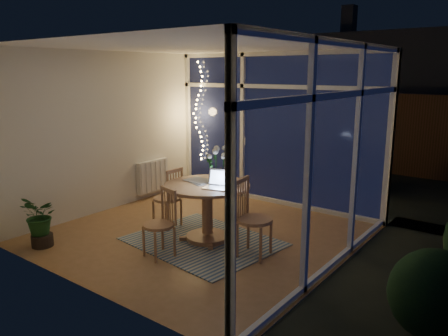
% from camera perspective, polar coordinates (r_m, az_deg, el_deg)
% --- Properties ---
extents(floor, '(4.00, 4.00, 0.00)m').
position_cam_1_polar(floor, '(6.34, -2.83, -8.56)').
color(floor, olive).
rests_on(floor, ground).
extents(ceiling, '(4.00, 4.00, 0.00)m').
position_cam_1_polar(ceiling, '(5.93, -3.11, 15.61)').
color(ceiling, silver).
rests_on(ceiling, wall_back).
extents(wall_back, '(4.00, 0.04, 2.60)m').
position_cam_1_polar(wall_back, '(7.62, 6.78, 5.06)').
color(wall_back, silver).
rests_on(wall_back, floor).
extents(wall_front, '(4.00, 0.04, 2.60)m').
position_cam_1_polar(wall_front, '(4.68, -18.91, -0.24)').
color(wall_front, silver).
rests_on(wall_front, floor).
extents(wall_left, '(0.04, 4.00, 2.60)m').
position_cam_1_polar(wall_left, '(7.43, -14.90, 4.53)').
color(wall_left, silver).
rests_on(wall_left, floor).
extents(wall_right, '(0.04, 4.00, 2.60)m').
position_cam_1_polar(wall_right, '(4.97, 14.99, 0.74)').
color(wall_right, silver).
rests_on(wall_right, floor).
extents(window_wall_back, '(4.00, 0.10, 2.60)m').
position_cam_1_polar(window_wall_back, '(7.59, 6.63, 5.03)').
color(window_wall_back, silver).
rests_on(window_wall_back, floor).
extents(window_wall_right, '(0.10, 4.00, 2.60)m').
position_cam_1_polar(window_wall_right, '(4.99, 14.56, 0.80)').
color(window_wall_right, silver).
rests_on(window_wall_right, floor).
extents(radiator, '(0.10, 0.70, 0.58)m').
position_cam_1_polar(radiator, '(8.13, -9.31, -1.01)').
color(radiator, silver).
rests_on(radiator, wall_left).
extents(fairy_lights, '(0.24, 0.10, 1.85)m').
position_cam_1_polar(fairy_lights, '(8.45, -3.37, 7.38)').
color(fairy_lights, '#FFC866').
rests_on(fairy_lights, window_wall_back).
extents(garden_patio, '(12.00, 6.00, 0.10)m').
position_cam_1_polar(garden_patio, '(10.35, 17.45, -1.12)').
color(garden_patio, black).
rests_on(garden_patio, ground).
extents(garden_fence, '(11.00, 0.08, 1.80)m').
position_cam_1_polar(garden_fence, '(10.82, 16.20, 4.70)').
color(garden_fence, '#3A2715').
rests_on(garden_fence, ground).
extents(neighbour_roof, '(7.00, 3.00, 2.20)m').
position_cam_1_polar(neighbour_roof, '(13.49, 22.46, 11.26)').
color(neighbour_roof, '#33353D').
rests_on(neighbour_roof, ground).
extents(garden_shrubs, '(0.90, 0.90, 0.90)m').
position_cam_1_polar(garden_shrubs, '(9.35, 6.77, 1.15)').
color(garden_shrubs, '#16331B').
rests_on(garden_shrubs, ground).
extents(rug, '(2.07, 1.73, 0.01)m').
position_cam_1_polar(rug, '(6.05, -2.77, -9.55)').
color(rug, '#BFB99B').
rests_on(rug, floor).
extents(dining_table, '(1.29, 1.29, 0.79)m').
position_cam_1_polar(dining_table, '(5.99, -2.19, -5.81)').
color(dining_table, '#946243').
rests_on(dining_table, floor).
extents(chair_left, '(0.44, 0.44, 0.92)m').
position_cam_1_polar(chair_left, '(6.52, -7.47, -3.77)').
color(chair_left, '#946243').
rests_on(chair_left, floor).
extents(chair_right, '(0.53, 0.53, 1.01)m').
position_cam_1_polar(chair_right, '(5.45, 4.00, -6.51)').
color(chair_right, '#946243').
rests_on(chair_right, floor).
extents(chair_front, '(0.49, 0.49, 0.88)m').
position_cam_1_polar(chair_front, '(5.50, -8.56, -7.16)').
color(chair_front, '#946243').
rests_on(chair_front, floor).
extents(laptop, '(0.40, 0.36, 0.25)m').
position_cam_1_polar(laptop, '(5.64, -0.92, -1.46)').
color(laptop, silver).
rests_on(laptop, dining_table).
extents(flower_vase, '(0.22, 0.22, 0.21)m').
position_cam_1_polar(flower_vase, '(5.96, -0.40, -0.88)').
color(flower_vase, silver).
rests_on(flower_vase, dining_table).
extents(bowl, '(0.17, 0.17, 0.04)m').
position_cam_1_polar(bowl, '(5.75, 1.39, -2.27)').
color(bowl, white).
rests_on(bowl, dining_table).
extents(newspapers, '(0.43, 0.37, 0.01)m').
position_cam_1_polar(newspapers, '(6.05, -3.06, -1.67)').
color(newspapers, beige).
rests_on(newspapers, dining_table).
extents(phone, '(0.11, 0.08, 0.01)m').
position_cam_1_polar(phone, '(5.78, -1.69, -2.35)').
color(phone, black).
rests_on(phone, dining_table).
extents(potted_plant, '(0.62, 0.56, 0.76)m').
position_cam_1_polar(potted_plant, '(6.26, -22.86, -6.15)').
color(potted_plant, '#17431A').
rests_on(potted_plant, floor).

